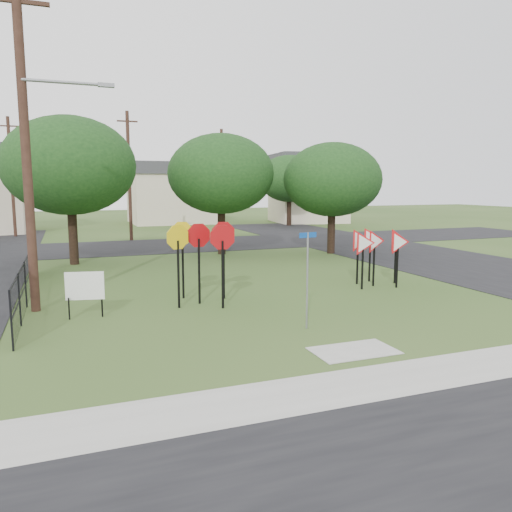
{
  "coord_description": "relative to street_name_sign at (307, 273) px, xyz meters",
  "views": [
    {
      "loc": [
        -6.25,
        -12.27,
        3.93
      ],
      "look_at": [
        -0.45,
        3.0,
        1.6
      ],
      "focal_mm": 35.0,
      "sensor_mm": 36.0,
      "label": 1
    }
  ],
  "objects": [
    {
      "name": "tree_near_right",
      "position": [
        8.2,
        13.27,
        2.68
      ],
      "size": [
        5.6,
        5.6,
        6.33
      ],
      "color": "black",
      "rests_on": "ground"
    },
    {
      "name": "house_mid",
      "position": [
        4.2,
        40.27,
        1.6
      ],
      "size": [
        8.4,
        8.4,
        6.2
      ],
      "color": "beige",
      "rests_on": "ground"
    },
    {
      "name": "house_right",
      "position": [
        18.2,
        36.27,
        2.1
      ],
      "size": [
        8.3,
        8.3,
        7.2
      ],
      "color": "beige",
      "rests_on": "ground"
    },
    {
      "name": "stop_sign_cluster",
      "position": [
        -1.95,
        3.93,
        0.44
      ],
      "size": [
        2.56,
        2.16,
        2.71
      ],
      "color": "black",
      "rests_on": "ground"
    },
    {
      "name": "tree_far_right",
      "position": [
        14.2,
        32.27,
        2.99
      ],
      "size": [
        6.0,
        6.0,
        6.8
      ],
      "color": "black",
      "rests_on": "ground"
    },
    {
      "name": "tree_near_left",
      "position": [
        -5.8,
        14.27,
        3.31
      ],
      "size": [
        6.4,
        6.4,
        7.27
      ],
      "color": "black",
      "rests_on": "ground"
    },
    {
      "name": "info_board",
      "position": [
        -5.66,
        3.31,
        -0.62
      ],
      "size": [
        1.1,
        0.27,
        1.4
      ],
      "color": "black",
      "rests_on": "ground"
    },
    {
      "name": "sidewalk",
      "position": [
        0.2,
        -3.93,
        -1.54
      ],
      "size": [
        30.0,
        1.6,
        0.02
      ],
      "primitive_type": "cube",
      "color": "#A09F97",
      "rests_on": "ground"
    },
    {
      "name": "ground",
      "position": [
        0.2,
        0.27,
        -1.55
      ],
      "size": [
        140.0,
        140.0,
        0.0
      ],
      "primitive_type": "plane",
      "color": "#304D1C"
    },
    {
      "name": "far_pole_c",
      "position": [
        -9.8,
        30.27,
        3.05
      ],
      "size": [
        1.4,
        0.24,
        9.0
      ],
      "color": "#42291E",
      "rests_on": "ground"
    },
    {
      "name": "tree_near_mid",
      "position": [
        2.2,
        15.27,
        2.99
      ],
      "size": [
        6.0,
        6.0,
        6.8
      ],
      "color": "black",
      "rests_on": "ground"
    },
    {
      "name": "far_pole_a",
      "position": [
        -1.8,
        24.27,
        3.05
      ],
      "size": [
        1.4,
        0.24,
        9.0
      ],
      "color": "#42291E",
      "rests_on": "ground"
    },
    {
      "name": "street_right",
      "position": [
        12.2,
        10.27,
        -1.54
      ],
      "size": [
        8.0,
        50.0,
        0.02
      ],
      "primitive_type": "cube",
      "color": "black",
      "rests_on": "ground"
    },
    {
      "name": "street_far",
      "position": [
        0.2,
        20.27,
        -1.54
      ],
      "size": [
        60.0,
        8.0,
        0.02
      ],
      "primitive_type": "cube",
      "color": "black",
      "rests_on": "ground"
    },
    {
      "name": "curb_pad",
      "position": [
        0.2,
        -2.13,
        -1.54
      ],
      "size": [
        2.0,
        1.2,
        0.02
      ],
      "primitive_type": "cube",
      "color": "#A09F97",
      "rests_on": "ground"
    },
    {
      "name": "yield_sign_cluster",
      "position": [
        5.25,
        4.44,
        0.12
      ],
      "size": [
        2.89,
        1.67,
        2.26
      ],
      "color": "black",
      "rests_on": "ground"
    },
    {
      "name": "fence_run",
      "position": [
        -7.4,
        6.52,
        -0.76
      ],
      "size": [
        0.05,
        11.55,
        1.5
      ],
      "color": "black",
      "rests_on": "ground"
    },
    {
      "name": "street_name_sign",
      "position": [
        0.0,
        0.0,
        0.0
      ],
      "size": [
        0.55,
        0.1,
        2.67
      ],
      "color": "gray",
      "rests_on": "ground"
    },
    {
      "name": "utility_pole_main",
      "position": [
        -7.04,
        4.77,
        3.66
      ],
      "size": [
        3.55,
        0.33,
        10.0
      ],
      "color": "#42291E",
      "rests_on": "ground"
    },
    {
      "name": "far_pole_b",
      "position": [
        6.2,
        28.27,
        2.8
      ],
      "size": [
        1.4,
        0.24,
        8.5
      ],
      "color": "#42291E",
      "rests_on": "ground"
    },
    {
      "name": "planting_strip",
      "position": [
        0.2,
        -5.13,
        -1.54
      ],
      "size": [
        30.0,
        0.8,
        0.02
      ],
      "primitive_type": "cube",
      "color": "#304D1C",
      "rests_on": "ground"
    }
  ]
}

